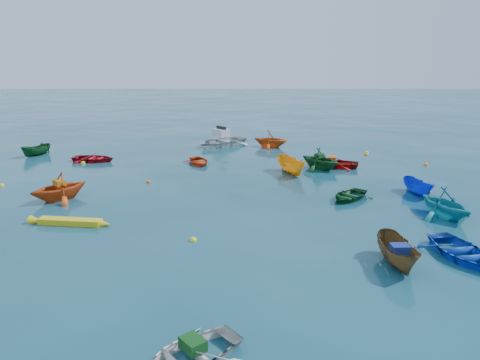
{
  "coord_description": "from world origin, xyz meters",
  "views": [
    {
      "loc": [
        -0.16,
        -22.02,
        7.89
      ],
      "look_at": [
        0.0,
        5.0,
        0.4
      ],
      "focal_mm": 35.0,
      "sensor_mm": 36.0,
      "label": 1
    }
  ],
  "objects": [
    {
      "name": "ground",
      "position": [
        0.0,
        0.0,
        0.0
      ],
      "size": [
        160.0,
        160.0,
        0.0
      ],
      "primitive_type": "plane",
      "color": "#093544",
      "rests_on": "ground"
    },
    {
      "name": "dinghy_green_n",
      "position": [
        5.55,
        9.27,
        0.0
      ],
      "size": [
        3.93,
        3.94,
        1.57
      ],
      "primitive_type": "imported",
      "rotation": [
        0.0,
        0.0,
        0.77
      ],
      "color": "#114B1D",
      "rests_on": "ground"
    },
    {
      "name": "buoy_or_d",
      "position": [
        13.32,
        10.31,
        0.0
      ],
      "size": [
        0.34,
        0.34,
        0.34
      ],
      "primitive_type": "sphere",
      "color": "orange",
      "rests_on": "ground"
    },
    {
      "name": "buoy_ye_d",
      "position": [
        -11.34,
        11.04,
        0.0
      ],
      "size": [
        0.35,
        0.35,
        0.35
      ],
      "primitive_type": "sphere",
      "color": "yellow",
      "rests_on": "ground"
    },
    {
      "name": "dinghy_red_far",
      "position": [
        -2.98,
        10.89,
        0.0
      ],
      "size": [
        2.68,
        3.13,
        0.55
      ],
      "primitive_type": "imported",
      "rotation": [
        0.0,
        0.0,
        0.35
      ],
      "color": "red",
      "rests_on": "ground"
    },
    {
      "name": "sampan_blue_far",
      "position": [
        10.11,
        3.33,
        0.0
      ],
      "size": [
        1.46,
        2.71,
        0.99
      ],
      "primitive_type": "imported",
      "rotation": [
        0.0,
        0.0,
        0.2
      ],
      "color": "#1031D1",
      "rests_on": "ground"
    },
    {
      "name": "dinghy_red_nw",
      "position": [
        -10.79,
        11.7,
        0.0
      ],
      "size": [
        3.42,
        2.69,
        0.64
      ],
      "primitive_type": "imported",
      "rotation": [
        0.0,
        0.0,
        1.41
      ],
      "color": "#9D0D16",
      "rests_on": "ground"
    },
    {
      "name": "buoy_ye_a",
      "position": [
        -2.07,
        -3.33,
        0.0
      ],
      "size": [
        0.34,
        0.34,
        0.34
      ],
      "primitive_type": "sphere",
      "color": "yellow",
      "rests_on": "ground"
    },
    {
      "name": "buoy_ye_e",
      "position": [
        10.18,
        14.45,
        0.0
      ],
      "size": [
        0.33,
        0.33,
        0.33
      ],
      "primitive_type": "sphere",
      "color": "yellow",
      "rests_on": "ground"
    },
    {
      "name": "dinghy_cyan_se",
      "position": [
        10.02,
        -0.37,
        0.0
      ],
      "size": [
        3.57,
        3.8,
        1.6
      ],
      "primitive_type": "imported",
      "rotation": [
        0.0,
        0.0,
        0.39
      ],
      "color": "teal",
      "rests_on": "ground"
    },
    {
      "name": "dinghy_blue_se",
      "position": [
        8.67,
        -5.03,
        0.0
      ],
      "size": [
        2.96,
        3.76,
        0.71
      ],
      "primitive_type": "imported",
      "rotation": [
        0.0,
        0.0,
        0.16
      ],
      "color": "#0E3CB1",
      "rests_on": "ground"
    },
    {
      "name": "buoy_or_c",
      "position": [
        -5.67,
        5.88,
        0.0
      ],
      "size": [
        0.3,
        0.3,
        0.3
      ],
      "primitive_type": "sphere",
      "color": "#D64D0B",
      "rests_on": "ground"
    },
    {
      "name": "kayak_yellow",
      "position": [
        -8.03,
        -1.34,
        0.0
      ],
      "size": [
        3.76,
        1.03,
        0.37
      ],
      "primitive_type": null,
      "rotation": [
        0.0,
        0.0,
        1.44
      ],
      "color": "gold",
      "rests_on": "ground"
    },
    {
      "name": "tarp_green_b",
      "position": [
        5.48,
        9.34,
        0.93
      ],
      "size": [
        0.74,
        0.73,
        0.29
      ],
      "primitive_type": "cube",
      "rotation": [
        0.0,
        0.0,
        0.77
      ],
      "color": "#11461C",
      "rests_on": "dinghy_green_n"
    },
    {
      "name": "sampan_green_far",
      "position": [
        -15.79,
        13.69,
        0.0
      ],
      "size": [
        2.17,
        2.65,
        0.98
      ],
      "primitive_type": "imported",
      "rotation": [
        0.0,
        0.0,
        -0.57
      ],
      "color": "#10471B",
      "rests_on": "ground"
    },
    {
      "name": "buoy_or_e",
      "position": [
        9.94,
        13.72,
        0.0
      ],
      "size": [
        0.29,
        0.29,
        0.29
      ],
      "primitive_type": "sphere",
      "color": "orange",
      "rests_on": "ground"
    },
    {
      "name": "tarp_green_a",
      "position": [
        -1.34,
        -11.34,
        0.46
      ],
      "size": [
        0.81,
        0.83,
        0.32
      ],
      "primitive_type": "cube",
      "rotation": [
        0.0,
        0.0,
        -0.89
      ],
      "color": "#114516",
      "rests_on": "dinghy_white_near"
    },
    {
      "name": "dinghy_red_ne",
      "position": [
        6.58,
        9.95,
        0.0
      ],
      "size": [
        3.93,
        3.2,
        0.72
      ],
      "primitive_type": "imported",
      "rotation": [
        0.0,
        0.0,
        -1.8
      ],
      "color": "#9D110D",
      "rests_on": "ground"
    },
    {
      "name": "buoy_ye_c",
      "position": [
        3.73,
        7.7,
        0.0
      ],
      "size": [
        0.3,
        0.3,
        0.3
      ],
      "primitive_type": "sphere",
      "color": "yellow",
      "rests_on": "ground"
    },
    {
      "name": "tarp_orange_a",
      "position": [
        -9.86,
        2.48,
        0.97
      ],
      "size": [
        0.81,
        0.81,
        0.31
      ],
      "primitive_type": "cube",
      "rotation": [
        0.0,
        0.0,
        -0.78
      ],
      "color": "#C07013",
      "rests_on": "dinghy_orange_w"
    },
    {
      "name": "dinghy_green_e",
      "position": [
        5.96,
        2.47,
        0.0
      ],
      "size": [
        3.4,
        3.47,
        0.59
      ],
      "primitive_type": "imported",
      "rotation": [
        0.0,
        0.0,
        -0.73
      ],
      "color": "#10481F",
      "rests_on": "ground"
    },
    {
      "name": "motorboat_white",
      "position": [
        -1.52,
        17.61,
        0.0
      ],
      "size": [
        5.74,
        5.65,
        1.58
      ],
      "primitive_type": "imported",
      "rotation": [
        0.0,
        0.0,
        -0.83
      ],
      "color": "silver",
      "rests_on": "ground"
    },
    {
      "name": "dinghy_orange_far",
      "position": [
        2.67,
        16.98,
        0.0
      ],
      "size": [
        3.63,
        3.42,
        1.52
      ],
      "primitive_type": "imported",
      "rotation": [
        0.0,
        0.0,
        1.17
      ],
      "color": "#D15613",
      "rests_on": "ground"
    },
    {
      "name": "tarp_orange_b",
      "position": [
        6.48,
        9.97,
        0.54
      ],
      "size": [
        0.73,
        0.87,
        0.37
      ],
      "primitive_type": "cube",
      "rotation": [
        0.0,
        0.0,
        -1.8
      ],
      "color": "#D65016",
      "rests_on": "dinghy_red_ne"
    },
    {
      "name": "sampan_brown_mid",
      "position": [
        5.91,
        -5.76,
        0.0
      ],
      "size": [
        1.21,
        3.06,
        1.17
      ],
      "primitive_type": "imported",
      "rotation": [
        0.0,
        0.0,
        0.02
      ],
      "color": "brown",
      "rests_on": "ground"
    },
    {
      "name": "tarp_blue_a",
      "position": [
        5.92,
        -5.91,
        0.75
      ],
      "size": [
        0.67,
        0.52,
        0.32
      ],
      "primitive_type": "cube",
      "rotation": [
        0.0,
        0.0,
        0.02
      ],
      "color": "navy",
      "rests_on": "sampan_brown_mid"
    },
    {
      "name": "buoy_or_b",
      "position": [
        10.88,
        3.62,
        0.0
      ],
      "size": [
        0.29,
        0.29,
        0.29
      ],
      "primitive_type": "sphere",
      "color": "orange",
      "rests_on": "ground"
    },
    {
      "name": "buoy_ye_b",
      "position": [
        -14.4,
        5.16,
        0.0
      ],
      "size": [
        0.33,
        0.33,
        0.33
      ],
      "primitive_type": "sphere",
      "color": "yellow",
      "rests_on": "ground"
    },
    {
      "name": "sampan_yellow_mid",
      "position": [
        3.44,
        8.02,
        0.0
      ],
      "size": [
        2.25,
        3.43,
        1.24
      ],
      "primitive_type": "imported",
      "rotation": [
        0.0,
        0.0,
        0.36
      ],
      "color": "orange",
      "rests_on": "ground"
    },
    {
      "name": "dinghy_orange_w",
      "position": [
        -9.89,
        2.45,
        0.0
      ],
      "size": [
        4.07,
        4.07,
        1.63
      ],
      "primitive_type": "imported",
      "rotation": [
        0.0,
        0.0,
        -0.78
      ],
      "color": "#D44B13",
      "rests_on": "ground"
    }
  ]
}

